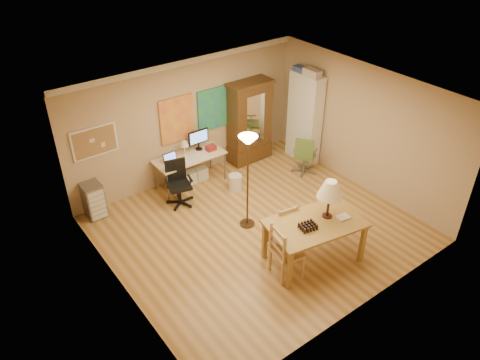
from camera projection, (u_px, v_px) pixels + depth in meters
floor at (258, 228)px, 9.07m from camera, size 5.50×5.50×0.00m
crown_molding at (184, 62)px, 9.29m from camera, size 5.50×0.08×0.12m
corkboard at (95, 142)px, 8.89m from camera, size 0.90×0.04×0.62m
art_panel_left at (177, 120)px, 9.82m from camera, size 0.80×0.04×1.00m
art_panel_right at (212, 109)px, 10.27m from camera, size 0.75×0.04×0.95m
dining_table at (321, 213)px, 7.88m from camera, size 1.78×1.25×1.54m
ladder_chair_back at (283, 226)px, 8.46m from camera, size 0.48×0.46×0.91m
ladder_chair_left at (285, 253)px, 7.76m from camera, size 0.53×0.55×1.03m
torchiere_lamp at (248, 155)px, 8.33m from camera, size 0.35×0.35×1.94m
computer_desk at (190, 166)px, 10.19m from camera, size 1.54×0.67×1.16m
office_chair_black at (179, 193)px, 9.65m from camera, size 0.59×0.59×0.96m
office_chair_green at (304, 163)px, 10.67m from camera, size 0.60×0.60×0.94m
drawer_cart at (94, 200)px, 9.24m from camera, size 0.36×0.44×0.73m
armoire at (249, 127)px, 10.87m from camera, size 1.06×0.50×1.95m
bookshelf at (305, 118)px, 10.79m from camera, size 0.32×0.85×2.12m
wastebin at (235, 183)px, 10.10m from camera, size 0.29×0.29×0.36m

